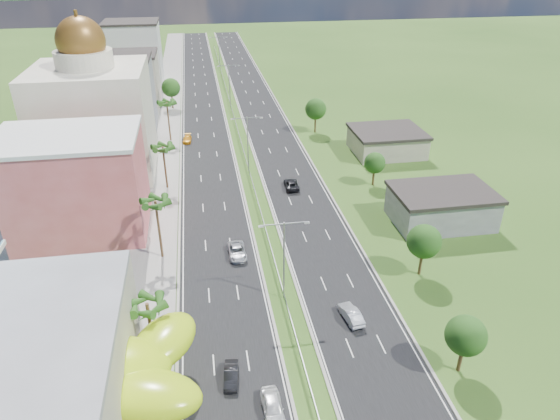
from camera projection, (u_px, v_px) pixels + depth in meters
ground at (300, 354)px, 54.49m from camera, size 500.00×500.00×0.00m
road_left at (203, 112)px, 131.46m from camera, size 11.00×260.00×0.04m
road_right at (260, 109)px, 133.65m from camera, size 11.00×260.00×0.04m
sidewalk_left at (167, 114)px, 130.05m from camera, size 7.00×260.00×0.12m
median_guardrail at (238, 131)px, 116.64m from camera, size 0.10×216.06×0.76m
streetlight_median_b at (284, 253)px, 59.95m from camera, size 6.04×0.25×11.00m
streetlight_median_c at (248, 139)px, 94.65m from camera, size 6.04×0.25×11.00m
streetlight_median_d at (229, 81)px, 133.69m from camera, size 6.04×0.25×11.00m
streetlight_median_e at (219, 49)px, 172.73m from camera, size 6.04×0.25×11.00m
lime_canopy at (96, 372)px, 45.72m from camera, size 18.00×15.00×7.40m
pink_shophouse at (75, 186)px, 74.59m from camera, size 20.00×15.00×15.00m
domed_building at (94, 115)px, 92.71m from camera, size 20.00×20.00×28.70m
midrise_grey at (118, 96)px, 116.14m from camera, size 16.00×15.00×16.00m
midrise_beige at (128, 80)px, 135.94m from camera, size 16.00×15.00×13.00m
midrise_white at (134, 54)px, 154.70m from camera, size 16.00×15.00×18.00m
shed_near at (441, 208)px, 79.08m from camera, size 15.00×10.00×5.00m
shed_far at (387, 143)px, 105.53m from camera, size 14.00×12.00×4.40m
palm_tree_b at (147, 307)px, 50.60m from camera, size 3.60×3.60×8.10m
palm_tree_c at (156, 204)px, 67.27m from camera, size 3.60×3.60×9.60m
palm_tree_d at (163, 149)px, 87.67m from camera, size 3.60×3.60×8.60m
palm_tree_e at (167, 104)px, 109.00m from camera, size 3.60×3.60×9.40m
leafy_tree_lfar at (171, 88)px, 131.98m from camera, size 4.90×4.90×8.05m
leafy_tree_ra at (466, 336)px, 50.22m from camera, size 4.20×4.20×6.90m
leafy_tree_rb at (424, 241)px, 65.21m from camera, size 4.55×4.55×7.47m
leafy_tree_rc at (375, 163)px, 90.32m from camera, size 3.85×3.85×6.33m
leafy_tree_rd at (316, 109)px, 115.19m from camera, size 4.90×4.90×8.05m
car_white_near_left at (273, 407)px, 47.25m from camera, size 2.06×4.86×1.64m
car_dark_left at (231, 375)px, 50.97m from camera, size 1.85×4.15×1.32m
car_silver_mid_left at (237, 251)px, 71.15m from camera, size 2.59×5.32×1.46m
car_yellow_far_left at (187, 139)px, 111.82m from camera, size 2.14×4.57×1.29m
car_silver_right at (351, 314)px, 59.17m from camera, size 2.31×4.80×1.52m
car_dark_far_right at (291, 184)px, 90.81m from camera, size 2.62×5.30×1.45m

